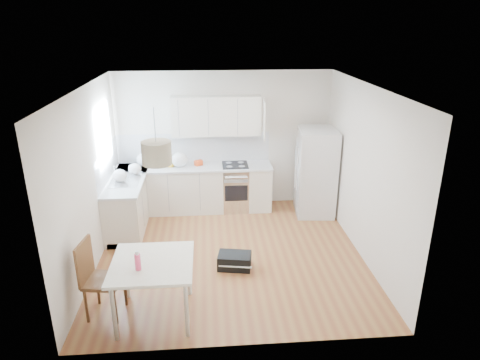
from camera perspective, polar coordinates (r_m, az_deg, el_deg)
The scene contains 29 objects.
floor at distance 7.10m, azimuth -1.22°, elevation -9.81°, with size 4.20×4.20×0.00m, color brown.
ceiling at distance 6.18m, azimuth -1.42°, elevation 12.30°, with size 4.20×4.20×0.00m, color white.
wall_back at distance 8.52m, azimuth -2.16°, elevation 5.35°, with size 4.20×4.20×0.00m, color beige.
wall_left at distance 6.74m, azimuth -19.43°, elevation -0.05°, with size 4.20×4.20×0.00m, color beige.
wall_right at distance 6.95m, azimuth 16.24°, elevation 0.94°, with size 4.20×4.20×0.00m, color beige.
window_glassblock at distance 7.69m, azimuth -17.68°, elevation 5.77°, with size 0.02×1.00×1.00m, color #BFE0F9.
cabinets_back at distance 8.52m, azimuth -6.02°, elevation -1.21°, with size 3.00×0.60×0.88m, color silver.
cabinets_left at distance 8.09m, azimuth -14.63°, elevation -3.02°, with size 0.60×1.80×0.88m, color silver.
counter_back at distance 8.36m, azimuth -6.14°, elevation 1.71°, with size 3.02×0.64×0.04m, color silver.
counter_left at distance 7.92m, azimuth -14.92°, elevation 0.03°, with size 0.64×1.82×0.04m, color silver.
backsplash_back at distance 8.55m, azimuth -6.18°, elevation 4.32°, with size 3.00×0.01×0.58m, color white.
backsplash_left at distance 7.88m, azimuth -17.23°, elevation 2.08°, with size 0.01×1.80×0.58m, color white.
upper_cabinets at distance 8.23m, azimuth -3.21°, elevation 8.55°, with size 1.70×0.32×0.75m, color silver.
range_oven at distance 8.53m, azimuth -0.64°, elevation -1.06°, with size 0.50×0.61×0.88m, color silver, non-canonical shape.
sink at distance 7.87m, azimuth -14.99°, elevation 0.00°, with size 0.50×0.80×0.16m, color silver, non-canonical shape.
refrigerator at distance 8.37m, azimuth 10.17°, elevation 1.08°, with size 0.81×0.84×1.68m, color silver, non-canonical shape.
dining_table at distance 5.52m, azimuth -11.59°, elevation -11.45°, with size 1.01×1.01×0.79m.
dining_chair at distance 5.81m, azimuth -17.70°, elevation -12.46°, with size 0.44×0.44×1.04m, color #472615, non-canonical shape.
drink_bottle at distance 5.30m, azimuth -13.49°, elevation -10.39°, with size 0.07×0.07×0.25m, color #F44372.
gym_bag at distance 6.69m, azimuth -0.73°, elevation -10.73°, with size 0.50×0.33×0.23m, color black.
pendant_lamp at distance 4.94m, azimuth -11.06°, elevation 3.56°, with size 0.34×0.34×0.26m, color #C1B895.
grocery_bag_a at distance 8.46m, azimuth -12.69°, elevation 2.63°, with size 0.29×0.25×0.26m, color white.
grocery_bag_b at distance 8.33m, azimuth -10.58°, elevation 2.34°, with size 0.24×0.20×0.22m, color white.
grocery_bag_c at distance 8.31m, azimuth -8.06°, elevation 2.70°, with size 0.32×0.27×0.28m, color white.
grocery_bag_d at distance 8.07m, azimuth -13.87°, elevation 1.45°, with size 0.24×0.20×0.21m, color white.
grocery_bag_e at distance 7.76m, azimuth -15.74°, elevation 0.56°, with size 0.25×0.21×0.23m, color white.
snack_orange at distance 8.38m, azimuth -5.56°, elevation 2.29°, with size 0.15×0.09×0.10m, color red.
snack_yellow at distance 8.39m, azimuth -9.39°, elevation 2.15°, with size 0.16×0.10×0.11m, color yellow.
snack_red at distance 8.48m, azimuth -11.85°, elevation 2.16°, with size 0.14×0.09×0.10m, color red.
Camera 1 is at (-0.35, -6.11, 3.60)m, focal length 32.00 mm.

